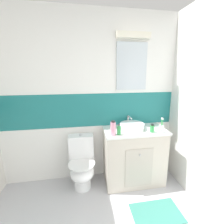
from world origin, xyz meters
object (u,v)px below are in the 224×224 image
Objects in this scene: sink_basin at (132,126)px; lotion_bottle_short at (152,128)px; toothbrush_cup at (161,128)px; soap_dispenser at (119,130)px; toilet at (82,164)px; mouthwash_bottle at (113,128)px.

lotion_bottle_short is (0.24, -0.17, 0.01)m from sink_basin.
toothbrush_cup is 1.46× the size of soap_dispenser.
mouthwash_bottle is (0.43, -0.17, 0.59)m from toilet.
toothbrush_cup is (1.10, -0.19, 0.55)m from toilet.
sink_basin reaches higher than toilet.
soap_dispenser is at bearing 177.14° from toothbrush_cup.
sink_basin reaches higher than lotion_bottle_short.
toilet is 1.24m from toothbrush_cup.
sink_basin is 3.44× the size of lotion_bottle_short.
mouthwash_bottle is (-0.55, -0.01, 0.04)m from lotion_bottle_short.
mouthwash_bottle reaches higher than lotion_bottle_short.
toothbrush_cup is 0.59m from soap_dispenser.
lotion_bottle_short is 0.59× the size of mouthwash_bottle.
soap_dispenser is at bearing -143.27° from sink_basin.
soap_dispenser is at bearing -179.83° from lotion_bottle_short.
soap_dispenser is (-0.59, 0.03, -0.00)m from toothbrush_cup.
toothbrush_cup is at bearing -9.77° from toilet.
sink_basin is at bearing 36.73° from soap_dispenser.
lotion_bottle_short is at bearing -36.12° from sink_basin.
sink_basin is 0.41m from toothbrush_cup.
sink_basin is 2.01× the size of mouthwash_bottle.
toilet is at bearing 170.23° from toothbrush_cup.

